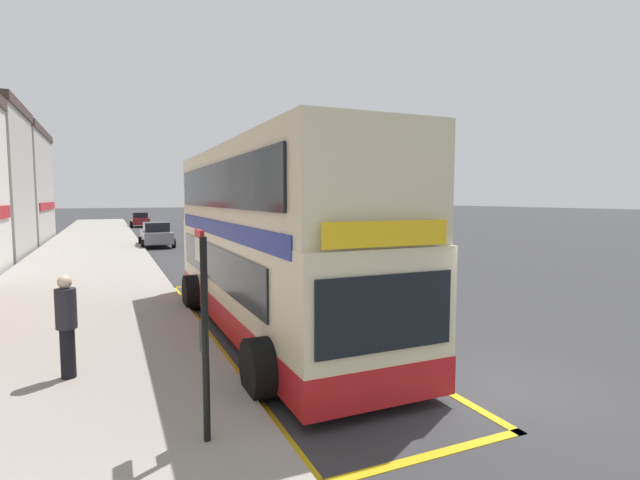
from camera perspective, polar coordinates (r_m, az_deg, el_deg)
ground_plane at (r=38.40m, az=-14.94°, el=0.08°), size 260.00×260.00×0.00m
pavement_near at (r=37.94m, az=-25.44°, el=-0.19°), size 6.00×76.00×0.14m
double_decker_bus at (r=11.57m, az=-6.13°, el=-0.68°), size 3.24×10.69×4.40m
bus_bay_markings at (r=12.08m, az=-6.10°, el=-10.38°), size 3.14×13.09×0.01m
bus_stop_sign at (r=6.24m, az=-13.76°, el=-9.01°), size 0.09×0.51×2.67m
parked_car_maroon_across at (r=56.78m, az=-20.73°, el=2.29°), size 2.09×4.20×1.62m
parked_car_black_behind at (r=50.66m, az=-14.22°, el=2.17°), size 2.09×4.20×1.62m
parked_car_grey_kerbside at (r=33.24m, az=-19.00°, el=0.61°), size 2.09×4.20×1.62m
pedestrian_waiting_near_sign at (r=9.27m, az=-28.08°, el=-8.66°), size 0.34×0.34×1.78m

